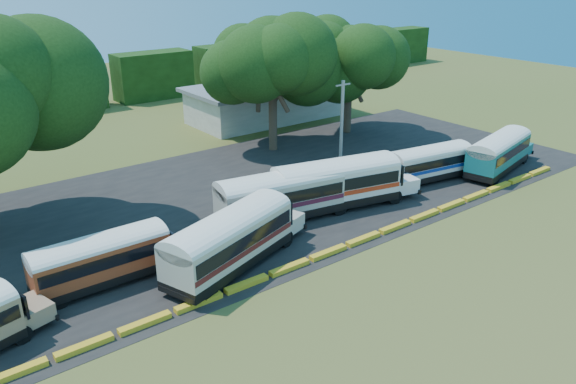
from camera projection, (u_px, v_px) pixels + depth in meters
ground at (320, 269)px, 32.90m from camera, size 160.00×160.00×0.00m
asphalt_strip at (227, 201)px, 42.28m from camera, size 64.00×24.00×0.02m
curb at (309, 260)px, 33.58m from camera, size 53.70×0.45×0.30m
terminal_building at (270, 101)px, 64.33m from camera, size 19.00×9.00×4.00m
treeline_backdrop at (60, 87)px, 67.06m from camera, size 130.00×4.00×6.00m
bus_red at (104, 256)px, 30.79m from camera, size 9.06×2.32×2.98m
bus_cream_west at (232, 237)px, 32.27m from camera, size 11.11×6.03×3.56m
bus_cream_east at (283, 193)px, 38.46m from camera, size 11.05×4.46×3.54m
bus_white_red at (339, 181)px, 40.45m from camera, size 11.58×5.19×3.70m
bus_white_blue at (431, 161)px, 45.79m from camera, size 9.19×3.57×2.95m
bus_teal at (500, 150)px, 47.64m from camera, size 10.35×4.62×3.31m
tree_center at (272, 57)px, 50.82m from camera, size 9.87×9.87×12.41m
tree_east at (350, 58)px, 56.82m from camera, size 8.68×8.68×11.03m
utility_pole at (342, 121)px, 49.49m from camera, size 1.60×0.30×7.31m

